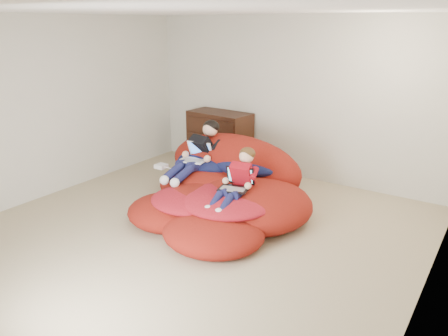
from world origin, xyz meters
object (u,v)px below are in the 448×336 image
dresser (219,140)px  beanbag_pile (223,189)px  younger_boy (238,178)px  laptop_black (237,183)px  older_boy (199,151)px  laptop_white (196,155)px

dresser → beanbag_pile: (1.06, -1.46, -0.20)m
dresser → beanbag_pile: bearing=-54.0°
younger_boy → dresser: bearing=129.8°
dresser → beanbag_pile: 1.82m
laptop_black → beanbag_pile: bearing=140.7°
laptop_black → younger_boy: bearing=90.0°
beanbag_pile → laptop_black: beanbag_pile is taller
dresser → younger_boy: dresser is taller
older_boy → laptop_white: (0.00, -0.07, -0.05)m
beanbag_pile → older_boy: older_boy is taller
laptop_black → older_boy: bearing=151.3°
laptop_white → dresser: bearing=111.4°
dresser → laptop_white: 1.47m
beanbag_pile → younger_boy: bearing=-37.0°
dresser → younger_boy: bearing=-50.2°
older_boy → laptop_black: (0.95, -0.52, -0.13)m
older_boy → laptop_black: older_boy is taller
laptop_white → younger_boy: bearing=-23.9°
beanbag_pile → older_boy: 0.69m
laptop_black → laptop_white: bearing=154.8°
older_boy → younger_boy: (0.95, -0.49, -0.08)m
laptop_white → older_boy: bearing=90.0°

